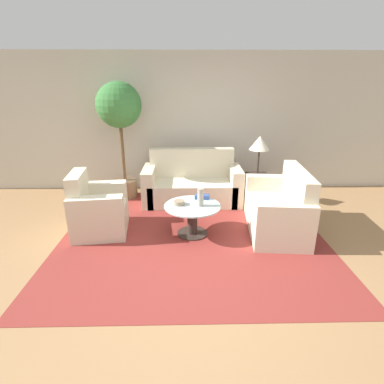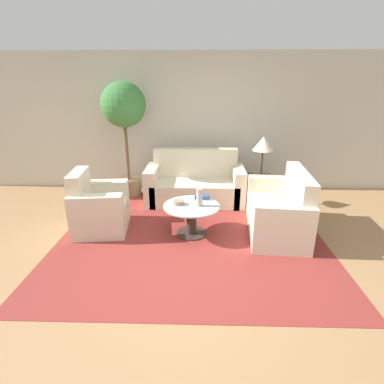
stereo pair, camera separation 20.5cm
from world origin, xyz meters
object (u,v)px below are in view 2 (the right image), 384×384
object	(u,v)px
loveseat	(281,212)
potted_plant	(124,116)
armchair	(97,210)
bowl	(178,202)
book_stack	(202,197)
table_lamp	(263,145)
coffee_table	(192,216)
sofa_main	(195,185)
vase	(199,197)

from	to	relation	value
loveseat	potted_plant	size ratio (longest dim) A/B	0.70
armchair	bowl	size ratio (longest dim) A/B	6.02
potted_plant	book_stack	world-z (taller)	potted_plant
book_stack	potted_plant	bearing A→B (deg)	145.02
table_lamp	potted_plant	distance (m)	2.46
table_lamp	armchair	bearing A→B (deg)	-157.24
coffee_table	book_stack	xyz separation A→B (m)	(0.15, 0.26, 0.19)
sofa_main	book_stack	world-z (taller)	sofa_main
loveseat	vase	size ratio (longest dim) A/B	5.87
coffee_table	book_stack	distance (m)	0.35
book_stack	table_lamp	bearing A→B (deg)	50.10
armchair	book_stack	size ratio (longest dim) A/B	4.14
potted_plant	loveseat	bearing A→B (deg)	-28.92
armchair	coffee_table	xyz separation A→B (m)	(1.38, -0.13, -0.01)
table_lamp	vase	distance (m)	1.69
sofa_main	table_lamp	bearing A→B (deg)	-5.17
table_lamp	bowl	size ratio (longest dim) A/B	4.50
potted_plant	bowl	distance (m)	2.09
sofa_main	book_stack	bearing A→B (deg)	-83.28
loveseat	bowl	xyz separation A→B (m)	(-1.47, -0.09, 0.18)
coffee_table	table_lamp	distance (m)	1.85
armchair	table_lamp	distance (m)	2.88
sofa_main	coffee_table	distance (m)	1.31
coffee_table	vase	size ratio (longest dim) A/B	3.17
sofa_main	vase	bearing A→B (deg)	-86.31
sofa_main	potted_plant	world-z (taller)	potted_plant
coffee_table	sofa_main	bearing A→B (deg)	88.91
sofa_main	armchair	xyz separation A→B (m)	(-1.40, -1.18, 0.00)
potted_plant	bowl	bearing A→B (deg)	-54.89
table_lamp	vase	world-z (taller)	table_lamp
coffee_table	book_stack	size ratio (longest dim) A/B	3.61
coffee_table	bowl	world-z (taller)	bowl
bowl	table_lamp	bearing A→B (deg)	40.77
vase	bowl	size ratio (longest dim) A/B	1.65
sofa_main	bowl	bearing A→B (deg)	-99.28
loveseat	potted_plant	bearing A→B (deg)	-113.68
table_lamp	vase	xyz separation A→B (m)	(-1.07, -1.22, -0.49)
loveseat	table_lamp	distance (m)	1.33
loveseat	vase	bearing A→B (deg)	-77.85
table_lamp	book_stack	distance (m)	1.52
armchair	book_stack	world-z (taller)	armchair
potted_plant	bowl	xyz separation A→B (m)	(1.04, -1.48, -1.03)
coffee_table	loveseat	bearing A→B (deg)	5.51
vase	potted_plant	bearing A→B (deg)	131.13
armchair	potted_plant	xyz separation A→B (m)	(0.15, 1.38, 1.20)
vase	book_stack	world-z (taller)	vase
armchair	book_stack	bearing A→B (deg)	-91.97
sofa_main	coffee_table	size ratio (longest dim) A/B	2.19
bowl	vase	bearing A→B (deg)	-9.25
coffee_table	vase	bearing A→B (deg)	-9.61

